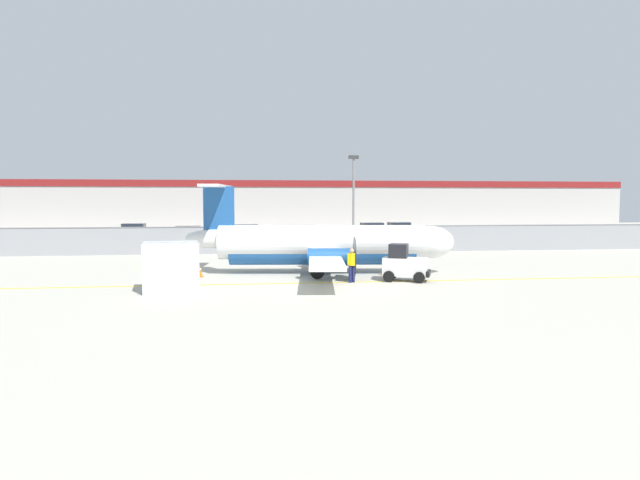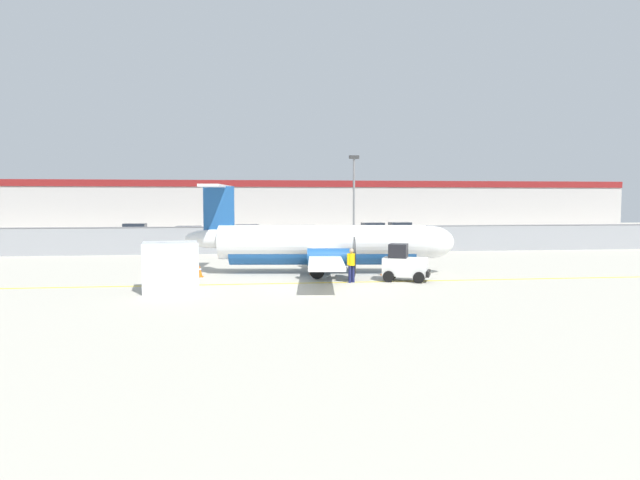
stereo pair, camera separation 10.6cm
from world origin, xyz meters
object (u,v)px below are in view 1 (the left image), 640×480
ground_crew_worker (352,263)px  traffic_cone_near_right (313,269)px  parked_car_0 (133,231)px  parked_car_4 (371,230)px  parked_car_2 (248,233)px  traffic_cone_far_left (384,269)px  traffic_cone_near_left (200,271)px  parked_car_5 (400,230)px  cargo_container (171,267)px  apron_light_pole (354,197)px  parked_car_1 (189,235)px  parked_car_3 (302,234)px  commuter_airplane (327,245)px  baggage_tug (404,264)px

ground_crew_worker → traffic_cone_near_right: 3.70m
parked_car_0 → parked_car_4: (24.71, -1.05, 0.00)m
parked_car_2 → parked_car_4: size_ratio=1.00×
traffic_cone_near_right → traffic_cone_far_left: (3.80, -0.79, 0.00)m
ground_crew_worker → traffic_cone_near_left: (-7.64, 3.01, -0.64)m
parked_car_2 → parked_car_5: bearing=17.0°
traffic_cone_near_right → traffic_cone_far_left: size_ratio=1.00×
cargo_container → apron_light_pole: (11.03, 14.34, 3.20)m
ground_crew_worker → parked_car_1: bearing=-5.9°
parked_car_0 → parked_car_1: (6.32, -6.55, 0.00)m
traffic_cone_near_right → parked_car_3: bearing=86.0°
parked_car_3 → parked_car_1: bearing=-3.2°
traffic_cone_near_left → parked_car_3: size_ratio=0.15×
commuter_airplane → traffic_cone_near_right: bearing=-150.0°
ground_crew_worker → traffic_cone_far_left: (2.26, 2.51, -0.64)m
traffic_cone_far_left → parked_car_0: 35.67m
cargo_container → parked_car_4: bearing=56.1°
ground_crew_worker → parked_car_4: 32.63m
baggage_tug → traffic_cone_near_right: (-4.28, 3.11, -0.54)m
traffic_cone_near_left → parked_car_5: size_ratio=0.15×
parked_car_3 → cargo_container: bearing=69.4°
ground_crew_worker → cargo_container: bearing=73.1°
cargo_container → parked_car_4: size_ratio=0.61×
cargo_container → parked_car_1: (-1.88, 27.77, -0.21)m
traffic_cone_near_left → traffic_cone_near_right: same height
parked_car_0 → parked_car_4: size_ratio=0.97×
parked_car_2 → traffic_cone_near_left: bearing=-90.5°
ground_crew_worker → parked_car_2: same height
traffic_cone_far_left → parked_car_4: bearing=78.9°
parked_car_4 → parked_car_2: bearing=7.4°
traffic_cone_far_left → apron_light_pole: (0.23, 10.20, 3.99)m
ground_crew_worker → traffic_cone_far_left: bearing=-69.6°
commuter_airplane → traffic_cone_far_left: size_ratio=25.12×
parked_car_5 → ground_crew_worker: bearing=-112.8°
parked_car_3 → traffic_cone_near_left: bearing=68.2°
traffic_cone_near_left → parked_car_5: (18.96, 29.21, 0.58)m
ground_crew_worker → parked_car_4: size_ratio=0.39×
parked_car_1 → apron_light_pole: size_ratio=0.58×
traffic_cone_near_left → parked_car_2: (2.60, 25.81, 0.58)m
traffic_cone_near_right → parked_car_0: (-15.19, 29.39, 0.58)m
traffic_cone_near_left → traffic_cone_near_right: 6.11m
cargo_container → traffic_cone_near_left: bearing=71.6°
traffic_cone_near_left → apron_light_pole: 14.58m
parked_car_0 → commuter_airplane: bearing=119.5°
commuter_airplane → ground_crew_worker: size_ratio=9.46×
baggage_tug → parked_car_5: 33.16m
parked_car_4 → apron_light_pole: apron_light_pole is taller
commuter_airplane → parked_car_3: size_ratio=3.74×
baggage_tug → parked_car_4: bearing=103.1°
parked_car_0 → traffic_cone_far_left: bearing=122.8°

